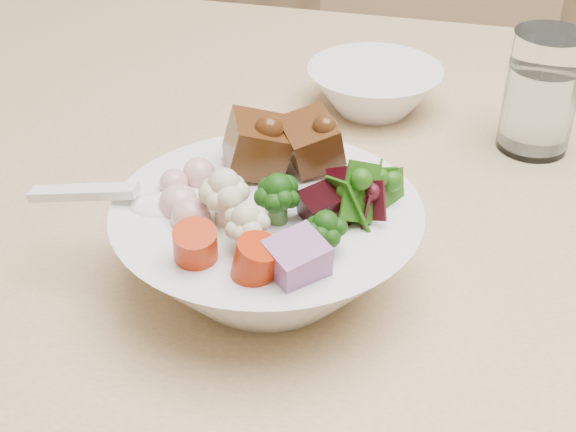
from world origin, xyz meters
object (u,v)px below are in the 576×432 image
Objects in this scene: food_bowl at (270,238)px; water_glass at (540,97)px; chair_far at (417,149)px; side_bowl at (374,89)px.

food_bowl is 0.33m from water_glass.
water_glass is at bearing -73.25° from chair_far.
side_bowl is (0.06, 0.30, -0.02)m from food_bowl.
food_bowl is 1.94× the size of water_glass.
water_glass reaches higher than chair_far.
chair_far is at bearing 79.86° from food_bowl.
side_bowl is at bearing 159.23° from water_glass.
side_bowl is at bearing 77.90° from food_bowl.
food_bowl reaches higher than chair_far.
side_bowl is at bearing -91.33° from chair_far.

